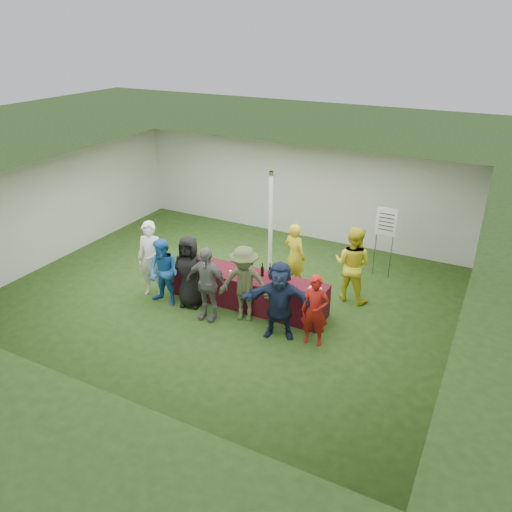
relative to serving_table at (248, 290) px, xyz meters
The scene contains 18 objects.
ground 0.81m from the serving_table, 157.89° to the left, with size 60.00×60.00×0.00m, color #284719.
tent 1.77m from the serving_table, 96.52° to the left, with size 10.00×10.00×10.00m.
serving_table is the anchor object (origin of this frame).
wine_bottles 0.77m from the serving_table, 13.00° to the left, with size 0.61×0.14×0.32m.
wine_glasses 1.06m from the serving_table, 164.32° to the right, with size 1.18×0.12×0.16m.
water_bottle 0.49m from the serving_table, 118.14° to the left, with size 0.07×0.07×0.23m.
bar_towel 1.60m from the serving_table, ahead, with size 0.25×0.18×0.03m, color white.
dump_bucket 1.75m from the serving_table, ahead, with size 0.25×0.25×0.18m, color slate.
wine_list_sign 3.72m from the serving_table, 50.34° to the left, with size 0.50×0.03×1.80m.
staff_pourer 1.42m from the serving_table, 63.91° to the left, with size 0.60×0.39×1.64m, color gold.
staff_back 2.41m from the serving_table, 33.23° to the left, with size 0.86×0.67×1.77m, color yellow.
customer_0 2.32m from the serving_table, 164.68° to the right, with size 0.66×0.43×1.81m, color white.
customer_1 1.91m from the serving_table, 154.38° to the right, with size 0.75×0.59×1.55m, color blue.
customer_2 1.36m from the serving_table, 152.06° to the right, with size 0.81×0.53×1.66m, color black.
customer_3 1.12m from the serving_table, 119.76° to the right, with size 0.97×0.40×1.66m, color slate.
customer_4 0.77m from the serving_table, 69.22° to the right, with size 1.09×0.63×1.69m, color #47512E.
customer_5 1.45m from the serving_table, 34.98° to the right, with size 1.53×0.49×1.65m, color #1A2544.
customer_6 2.02m from the serving_table, 21.25° to the right, with size 0.54×0.36×1.48m, color #A71812.
Camera 1 is at (5.30, -8.86, 5.81)m, focal length 35.00 mm.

